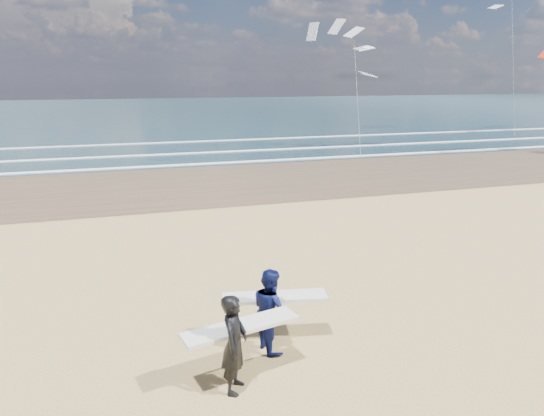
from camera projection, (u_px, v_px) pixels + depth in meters
name	position (u px, v px, depth m)	size (l,w,h in m)	color
wet_sand_strip	(474.00, 164.00, 31.26)	(220.00, 12.00, 0.01)	#4E4029
ocean	(257.00, 110.00, 81.13)	(220.00, 100.00, 0.02)	#1B333C
foam_breakers	(393.00, 143.00, 40.58)	(220.00, 11.70, 0.05)	white
surfer_near	(235.00, 342.00, 8.55)	(2.26, 1.24, 1.84)	black
surfer_far	(271.00, 309.00, 9.88)	(2.26, 1.28, 1.75)	#0C1345
kite_1	(356.00, 73.00, 35.21)	(6.46, 4.81, 9.87)	slate
kite_5	(513.00, 46.00, 46.63)	(5.58, 4.71, 15.47)	slate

